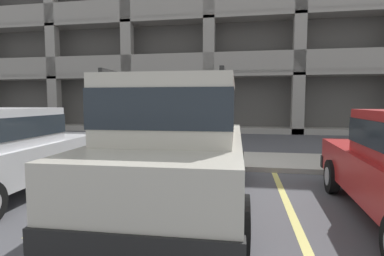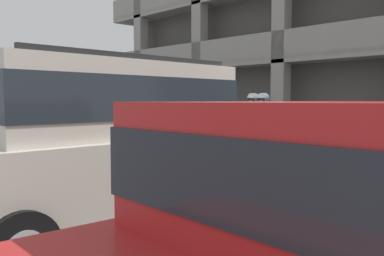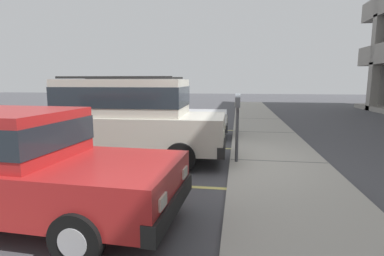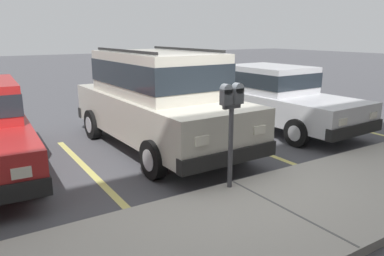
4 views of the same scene
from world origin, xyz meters
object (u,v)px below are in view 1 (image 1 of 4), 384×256
object	(u,v)px
red_sedan	(0,149)
parking_garage	(218,39)
silver_suv	(181,138)
parking_meter_near	(212,118)

from	to	relation	value
red_sedan	parking_garage	bearing A→B (deg)	79.89
parking_garage	red_sedan	bearing A→B (deg)	-98.01
silver_suv	parking_meter_near	xyz separation A→B (m)	(0.20, 2.67, 0.17)
parking_meter_near	red_sedan	bearing A→B (deg)	-142.30
red_sedan	parking_meter_near	xyz separation A→B (m)	(3.47, 2.68, 0.44)
parking_garage	parking_meter_near	bearing A→B (deg)	-85.43
red_sedan	parking_meter_near	world-z (taller)	parking_meter_near
red_sedan	parking_garage	xyz separation A→B (m)	(2.35, 16.68, 5.21)
silver_suv	parking_garage	world-z (taller)	parking_garage
silver_suv	parking_meter_near	size ratio (longest dim) A/B	3.14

